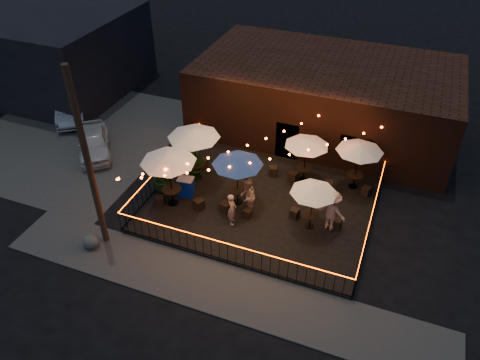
# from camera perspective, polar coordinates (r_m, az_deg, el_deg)

# --- Properties ---
(ground) EXTENTS (110.00, 110.00, 0.00)m
(ground) POSITION_cam_1_polar(r_m,az_deg,el_deg) (20.58, 0.65, -6.44)
(ground) COLOR black
(ground) RESTS_ON ground
(patio) EXTENTS (10.00, 8.00, 0.15)m
(patio) POSITION_cam_1_polar(r_m,az_deg,el_deg) (21.94, 2.52, -2.93)
(patio) COLOR black
(patio) RESTS_ON ground
(sidewalk) EXTENTS (18.00, 2.50, 0.05)m
(sidewalk) POSITION_cam_1_polar(r_m,az_deg,el_deg) (18.51, -3.02, -12.84)
(sidewalk) COLOR #3F3C3A
(sidewalk) RESTS_ON ground
(parking_lot) EXTENTS (11.00, 12.00, 0.02)m
(parking_lot) POSITION_cam_1_polar(r_m,az_deg,el_deg) (28.64, -19.42, 5.19)
(parking_lot) COLOR #3F3C3A
(parking_lot) RESTS_ON ground
(brick_building) EXTENTS (14.00, 8.00, 4.00)m
(brick_building) POSITION_cam_1_polar(r_m,az_deg,el_deg) (27.21, 10.33, 9.91)
(brick_building) COLOR #38190F
(brick_building) RESTS_ON ground
(background_building) EXTENTS (12.00, 9.00, 5.00)m
(background_building) POSITION_cam_1_polar(r_m,az_deg,el_deg) (34.68, -23.24, 14.54)
(background_building) COLOR black
(background_building) RESTS_ON ground
(utility_pole) EXTENTS (0.26, 0.26, 8.00)m
(utility_pole) POSITION_cam_1_polar(r_m,az_deg,el_deg) (18.59, -18.00, 1.88)
(utility_pole) COLOR #382517
(utility_pole) RESTS_ON ground
(fence_front) EXTENTS (10.00, 0.04, 1.04)m
(fence_front) POSITION_cam_1_polar(r_m,az_deg,el_deg) (18.79, -1.53, -8.88)
(fence_front) COLOR black
(fence_front) RESTS_ON patio
(fence_left) EXTENTS (0.04, 8.00, 1.04)m
(fence_left) POSITION_cam_1_polar(r_m,az_deg,el_deg) (23.28, -9.13, 1.10)
(fence_left) COLOR black
(fence_left) RESTS_ON patio
(fence_right) EXTENTS (0.04, 8.00, 1.04)m
(fence_right) POSITION_cam_1_polar(r_m,az_deg,el_deg) (20.92, 15.63, -4.81)
(fence_right) COLOR black
(fence_right) RESTS_ON patio
(festoon_lights) EXTENTS (10.02, 8.72, 1.32)m
(festoon_lights) POSITION_cam_1_polar(r_m,az_deg,el_deg) (20.50, -0.24, 2.46)
(festoon_lights) COLOR #FF3708
(festoon_lights) RESTS_ON ground
(cafe_table_0) EXTENTS (2.95, 2.95, 2.75)m
(cafe_table_0) POSITION_cam_1_polar(r_m,az_deg,el_deg) (20.57, -8.76, 2.58)
(cafe_table_0) COLOR black
(cafe_table_0) RESTS_ON patio
(cafe_table_1) EXTENTS (3.32, 3.32, 2.77)m
(cafe_table_1) POSITION_cam_1_polar(r_m,az_deg,el_deg) (22.11, -5.66, 5.59)
(cafe_table_1) COLOR black
(cafe_table_1) RESTS_ON patio
(cafe_table_2) EXTENTS (3.05, 3.05, 2.53)m
(cafe_table_2) POSITION_cam_1_polar(r_m,az_deg,el_deg) (20.50, -0.30, 2.27)
(cafe_table_2) COLOR black
(cafe_table_2) RESTS_ON patio
(cafe_table_3) EXTENTS (2.54, 2.54, 2.35)m
(cafe_table_3) POSITION_cam_1_polar(r_m,az_deg,el_deg) (22.28, 8.15, 4.48)
(cafe_table_3) COLOR black
(cafe_table_3) RESTS_ON patio
(cafe_table_4) EXTENTS (2.61, 2.61, 2.21)m
(cafe_table_4) POSITION_cam_1_polar(r_m,az_deg,el_deg) (19.58, 8.98, -1.26)
(cafe_table_4) COLOR black
(cafe_table_4) RESTS_ON patio
(cafe_table_5) EXTENTS (2.61, 2.61, 2.44)m
(cafe_table_5) POSITION_cam_1_polar(r_m,az_deg,el_deg) (22.22, 14.42, 3.74)
(cafe_table_5) COLOR black
(cafe_table_5) RESTS_ON patio
(bistro_chair_0) EXTENTS (0.46, 0.46, 0.41)m
(bistro_chair_0) POSITION_cam_1_polar(r_m,az_deg,el_deg) (21.99, -9.73, -2.47)
(bistro_chair_0) COLOR black
(bistro_chair_0) RESTS_ON patio
(bistro_chair_1) EXTENTS (0.53, 0.53, 0.47)m
(bistro_chair_1) POSITION_cam_1_polar(r_m,az_deg,el_deg) (21.50, -5.02, -2.94)
(bistro_chair_1) COLOR black
(bistro_chair_1) RESTS_ON patio
(bistro_chair_2) EXTENTS (0.51, 0.51, 0.48)m
(bistro_chair_2) POSITION_cam_1_polar(r_m,az_deg,el_deg) (24.04, -4.55, 1.99)
(bistro_chair_2) COLOR black
(bistro_chair_2) RESTS_ON patio
(bistro_chair_3) EXTENTS (0.39, 0.39, 0.40)m
(bistro_chair_3) POSITION_cam_1_polar(r_m,az_deg,el_deg) (23.83, -1.95, 1.62)
(bistro_chair_3) COLOR black
(bistro_chair_3) RESTS_ON patio
(bistro_chair_4) EXTENTS (0.47, 0.47, 0.48)m
(bistro_chair_4) POSITION_cam_1_polar(r_m,az_deg,el_deg) (21.27, -1.77, -3.33)
(bistro_chair_4) COLOR black
(bistro_chair_4) RESTS_ON patio
(bistro_chair_5) EXTENTS (0.40, 0.40, 0.40)m
(bistro_chair_5) POSITION_cam_1_polar(r_m,az_deg,el_deg) (20.99, 0.94, -4.10)
(bistro_chair_5) COLOR black
(bistro_chair_5) RESTS_ON patio
(bistro_chair_6) EXTENTS (0.47, 0.47, 0.48)m
(bistro_chair_6) POSITION_cam_1_polar(r_m,az_deg,el_deg) (23.53, 4.06, 1.13)
(bistro_chair_6) COLOR black
(bistro_chair_6) RESTS_ON patio
(bistro_chair_7) EXTENTS (0.48, 0.48, 0.48)m
(bistro_chair_7) POSITION_cam_1_polar(r_m,az_deg,el_deg) (23.21, 6.48, 0.40)
(bistro_chair_7) COLOR black
(bistro_chair_7) RESTS_ON patio
(bistro_chair_8) EXTENTS (0.45, 0.45, 0.44)m
(bistro_chair_8) POSITION_cam_1_polar(r_m,az_deg,el_deg) (21.12, 6.68, -4.04)
(bistro_chair_8) COLOR black
(bistro_chair_8) RESTS_ON patio
(bistro_chair_9) EXTENTS (0.39, 0.39, 0.40)m
(bistro_chair_9) POSITION_cam_1_polar(r_m,az_deg,el_deg) (20.94, 11.75, -5.19)
(bistro_chair_9) COLOR black
(bistro_chair_9) RESTS_ON patio
(bistro_chair_10) EXTENTS (0.47, 0.47, 0.49)m
(bistro_chair_10) POSITION_cam_1_polar(r_m,az_deg,el_deg) (22.88, 10.71, -0.67)
(bistro_chair_10) COLOR black
(bistro_chair_10) RESTS_ON patio
(bistro_chair_11) EXTENTS (0.46, 0.46, 0.43)m
(bistro_chair_11) POSITION_cam_1_polar(r_m,az_deg,el_deg) (23.00, 15.10, -1.29)
(bistro_chair_11) COLOR black
(bistro_chair_11) RESTS_ON patio
(patron_a) EXTENTS (0.54, 0.66, 1.56)m
(patron_a) POSITION_cam_1_polar(r_m,az_deg,el_deg) (20.32, -1.00, -3.57)
(patron_a) COLOR tan
(patron_a) RESTS_ON patio
(patron_b) EXTENTS (0.82, 0.98, 1.83)m
(patron_b) POSITION_cam_1_polar(r_m,az_deg,el_deg) (20.79, 0.90, -1.99)
(patron_b) COLOR tan
(patron_b) RESTS_ON patio
(patron_c) EXTENTS (1.40, 1.01, 1.95)m
(patron_c) POSITION_cam_1_polar(r_m,az_deg,el_deg) (20.32, 11.14, -3.71)
(patron_c) COLOR #CEA28C
(patron_c) RESTS_ON patio
(potted_shrub_a) EXTENTS (1.54, 1.39, 1.51)m
(potted_shrub_a) POSITION_cam_1_polar(r_m,az_deg,el_deg) (22.45, -9.22, 0.33)
(potted_shrub_a) COLOR #1E4115
(potted_shrub_a) RESTS_ON patio
(potted_shrub_b) EXTENTS (0.91, 0.80, 1.42)m
(potted_shrub_b) POSITION_cam_1_polar(r_m,az_deg,el_deg) (22.99, -5.29, 1.54)
(potted_shrub_b) COLOR #0F3E12
(potted_shrub_b) RESTS_ON patio
(potted_shrub_c) EXTENTS (1.03, 1.03, 1.53)m
(potted_shrub_c) POSITION_cam_1_polar(r_m,az_deg,el_deg) (24.50, -5.97, 4.13)
(potted_shrub_c) COLOR #164011
(potted_shrub_c) RESTS_ON patio
(cooler) EXTENTS (0.80, 0.62, 0.97)m
(cooler) POSITION_cam_1_polar(r_m,az_deg,el_deg) (22.17, -6.58, -0.80)
(cooler) COLOR #0A26A7
(cooler) RESTS_ON patio
(boulder) EXTENTS (1.01, 0.94, 0.63)m
(boulder) POSITION_cam_1_polar(r_m,az_deg,el_deg) (20.70, -17.74, -7.16)
(boulder) COLOR #454641
(boulder) RESTS_ON ground
(car_white) EXTENTS (3.65, 4.12, 1.35)m
(car_white) POSITION_cam_1_polar(r_m,az_deg,el_deg) (26.34, -17.40, 4.42)
(car_white) COLOR silver
(car_white) RESTS_ON ground
(car_silver) EXTENTS (3.89, 4.56, 1.48)m
(car_silver) POSITION_cam_1_polar(r_m,az_deg,el_deg) (30.35, -19.95, 8.53)
(car_silver) COLOR #A7A7AF
(car_silver) RESTS_ON ground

